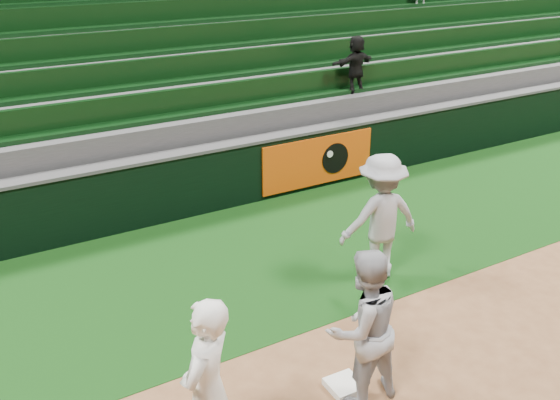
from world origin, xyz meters
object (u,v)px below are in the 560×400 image
object	(u,v)px
baserunner	(363,328)
base_coach	(380,217)
first_base	(344,385)
first_baseman	(207,391)

from	to	relation	value
baserunner	base_coach	bearing A→B (deg)	-131.30
first_base	baserunner	world-z (taller)	baserunner
first_base	first_baseman	bearing A→B (deg)	-171.14
first_baseman	base_coach	size ratio (longest dim) A/B	0.99
first_base	base_coach	distance (m)	2.86
first_baseman	base_coach	world-z (taller)	base_coach
baserunner	base_coach	size ratio (longest dim) A/B	0.95
first_baseman	baserunner	bearing A→B (deg)	143.99
first_base	baserunner	xyz separation A→B (m)	(0.06, -0.19, 0.89)
first_base	base_coach	bearing A→B (deg)	43.35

